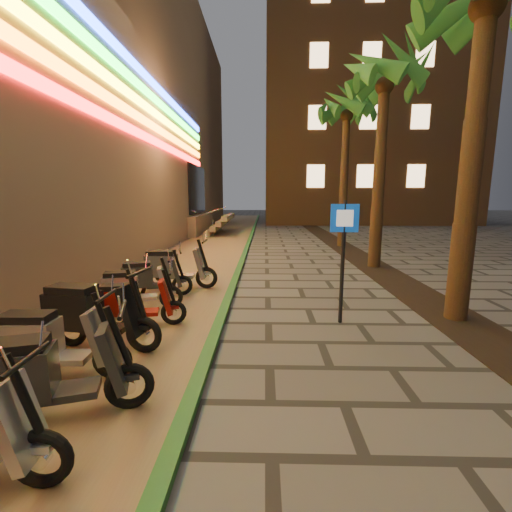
{
  "coord_description": "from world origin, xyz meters",
  "views": [
    {
      "loc": [
        -0.07,
        -4.38,
        2.31
      ],
      "look_at": [
        -0.24,
        2.06,
        1.2
      ],
      "focal_mm": 24.0,
      "sensor_mm": 36.0,
      "label": 1
    }
  ],
  "objects_px": {
    "pedestrian_sign": "(343,245)",
    "scooter_8": "(149,278)",
    "scooter_7": "(133,289)",
    "scooter_9": "(173,267)",
    "scooter_5": "(90,314)",
    "scooter_4": "(49,342)",
    "scooter_3": "(44,375)",
    "scooter_6": "(132,303)"
  },
  "relations": [
    {
      "from": "scooter_4",
      "to": "scooter_6",
      "type": "bearing_deg",
      "value": 76.05
    },
    {
      "from": "scooter_6",
      "to": "scooter_8",
      "type": "xyz_separation_m",
      "value": [
        -0.33,
        1.83,
        0.03
      ]
    },
    {
      "from": "pedestrian_sign",
      "to": "scooter_7",
      "type": "xyz_separation_m",
      "value": [
        -4.09,
        0.53,
        -0.99
      ]
    },
    {
      "from": "pedestrian_sign",
      "to": "scooter_9",
      "type": "xyz_separation_m",
      "value": [
        -3.76,
        2.33,
        -0.91
      ]
    },
    {
      "from": "scooter_5",
      "to": "scooter_6",
      "type": "height_order",
      "value": "scooter_5"
    },
    {
      "from": "scooter_3",
      "to": "scooter_4",
      "type": "relative_size",
      "value": 1.03
    },
    {
      "from": "scooter_6",
      "to": "scooter_9",
      "type": "xyz_separation_m",
      "value": [
        0.0,
        2.68,
        0.1
      ]
    },
    {
      "from": "pedestrian_sign",
      "to": "scooter_6",
      "type": "bearing_deg",
      "value": -172.65
    },
    {
      "from": "scooter_4",
      "to": "scooter_7",
      "type": "xyz_separation_m",
      "value": [
        0.05,
        2.67,
        -0.02
      ]
    },
    {
      "from": "pedestrian_sign",
      "to": "scooter_3",
      "type": "bearing_deg",
      "value": -138.98
    },
    {
      "from": "scooter_6",
      "to": "scooter_8",
      "type": "height_order",
      "value": "scooter_8"
    },
    {
      "from": "scooter_6",
      "to": "scooter_9",
      "type": "bearing_deg",
      "value": 77.74
    },
    {
      "from": "pedestrian_sign",
      "to": "scooter_9",
      "type": "relative_size",
      "value": 1.25
    },
    {
      "from": "scooter_3",
      "to": "scooter_8",
      "type": "distance_m",
      "value": 4.46
    },
    {
      "from": "scooter_4",
      "to": "scooter_7",
      "type": "bearing_deg",
      "value": 86.77
    },
    {
      "from": "scooter_3",
      "to": "pedestrian_sign",
      "type": "bearing_deg",
      "value": 21.34
    },
    {
      "from": "scooter_3",
      "to": "scooter_7",
      "type": "height_order",
      "value": "scooter_3"
    },
    {
      "from": "pedestrian_sign",
      "to": "scooter_3",
      "type": "height_order",
      "value": "pedestrian_sign"
    },
    {
      "from": "scooter_5",
      "to": "scooter_8",
      "type": "bearing_deg",
      "value": 99.13
    },
    {
      "from": "scooter_7",
      "to": "scooter_9",
      "type": "relative_size",
      "value": 0.86
    },
    {
      "from": "pedestrian_sign",
      "to": "scooter_6",
      "type": "xyz_separation_m",
      "value": [
        -3.76,
        -0.35,
        -1.01
      ]
    },
    {
      "from": "scooter_3",
      "to": "scooter_5",
      "type": "height_order",
      "value": "scooter_5"
    },
    {
      "from": "scooter_6",
      "to": "scooter_7",
      "type": "height_order",
      "value": "scooter_7"
    },
    {
      "from": "scooter_4",
      "to": "scooter_6",
      "type": "xyz_separation_m",
      "value": [
        0.37,
        1.79,
        -0.05
      ]
    },
    {
      "from": "scooter_3",
      "to": "scooter_5",
      "type": "xyz_separation_m",
      "value": [
        -0.41,
        1.75,
        0.04
      ]
    },
    {
      "from": "scooter_5",
      "to": "scooter_6",
      "type": "bearing_deg",
      "value": 79.05
    },
    {
      "from": "scooter_4",
      "to": "pedestrian_sign",
      "type": "bearing_deg",
      "value": 25.08
    },
    {
      "from": "pedestrian_sign",
      "to": "scooter_6",
      "type": "relative_size",
      "value": 1.52
    },
    {
      "from": "scooter_6",
      "to": "scooter_8",
      "type": "relative_size",
      "value": 0.95
    },
    {
      "from": "scooter_4",
      "to": "scooter_6",
      "type": "height_order",
      "value": "scooter_4"
    },
    {
      "from": "scooter_4",
      "to": "scooter_9",
      "type": "relative_size",
      "value": 0.9
    },
    {
      "from": "pedestrian_sign",
      "to": "scooter_8",
      "type": "relative_size",
      "value": 1.44
    },
    {
      "from": "scooter_9",
      "to": "pedestrian_sign",
      "type": "bearing_deg",
      "value": -32.41
    },
    {
      "from": "scooter_5",
      "to": "scooter_6",
      "type": "relative_size",
      "value": 1.23
    },
    {
      "from": "pedestrian_sign",
      "to": "scooter_5",
      "type": "relative_size",
      "value": 1.23
    },
    {
      "from": "pedestrian_sign",
      "to": "scooter_8",
      "type": "distance_m",
      "value": 4.46
    },
    {
      "from": "pedestrian_sign",
      "to": "scooter_8",
      "type": "height_order",
      "value": "pedestrian_sign"
    },
    {
      "from": "scooter_3",
      "to": "scooter_6",
      "type": "bearing_deg",
      "value": 74.61
    },
    {
      "from": "scooter_8",
      "to": "pedestrian_sign",
      "type": "bearing_deg",
      "value": -36.89
    },
    {
      "from": "scooter_7",
      "to": "scooter_9",
      "type": "bearing_deg",
      "value": 63.96
    },
    {
      "from": "scooter_5",
      "to": "scooter_7",
      "type": "distance_m",
      "value": 1.75
    },
    {
      "from": "scooter_6",
      "to": "scooter_9",
      "type": "relative_size",
      "value": 0.82
    }
  ]
}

